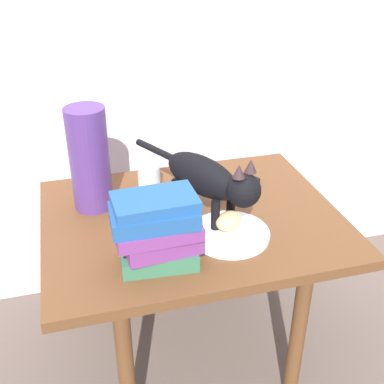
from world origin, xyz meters
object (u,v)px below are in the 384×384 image
at_px(side_table, 192,235).
at_px(cat, 209,179).
at_px(bread_roll, 229,221).
at_px(book_stack, 157,231).
at_px(plate, 230,234).
at_px(green_vase, 89,159).
at_px(tv_remote, 239,186).
at_px(candle_jar, 149,179).

bearing_deg(side_table, cat, -40.93).
bearing_deg(bread_roll, book_stack, -159.99).
relative_size(side_table, plate, 3.91).
relative_size(cat, green_vase, 1.42).
height_order(side_table, bread_roll, bread_roll).
distance_m(bread_roll, cat, 0.12).
height_order(side_table, book_stack, book_stack).
relative_size(book_stack, tv_remote, 1.44).
distance_m(bread_roll, tv_remote, 0.25).
distance_m(side_table, book_stack, 0.28).
bearing_deg(tv_remote, cat, -161.94).
xyz_separation_m(side_table, bread_roll, (0.07, -0.11, 0.10)).
distance_m(plate, candle_jar, 0.35).
distance_m(bread_roll, book_stack, 0.23).
xyz_separation_m(plate, book_stack, (-0.21, -0.06, 0.09)).
bearing_deg(side_table, green_vase, 153.29).
bearing_deg(book_stack, side_table, 53.47).
bearing_deg(tv_remote, book_stack, -164.61).
relative_size(bread_roll, cat, 0.18).
bearing_deg(candle_jar, side_table, -64.21).
relative_size(cat, book_stack, 2.01).
xyz_separation_m(plate, tv_remote, (0.11, 0.24, 0.00)).
height_order(side_table, tv_remote, tv_remote).
bearing_deg(plate, bread_roll, 84.97).
bearing_deg(plate, book_stack, -163.50).
height_order(bread_roll, green_vase, green_vase).
bearing_deg(book_stack, plate, 16.50).
distance_m(book_stack, tv_remote, 0.45).
xyz_separation_m(book_stack, tv_remote, (0.32, 0.30, -0.08)).
xyz_separation_m(green_vase, tv_remote, (0.45, -0.02, -0.14)).
height_order(book_stack, tv_remote, book_stack).
xyz_separation_m(bread_roll, book_stack, (-0.21, -0.08, 0.06)).
bearing_deg(green_vase, candle_jar, 15.90).
bearing_deg(tv_remote, side_table, -175.74).
xyz_separation_m(side_table, tv_remote, (0.19, 0.12, 0.08)).
distance_m(green_vase, candle_jar, 0.22).
xyz_separation_m(cat, green_vase, (-0.30, 0.17, 0.02)).
xyz_separation_m(cat, candle_jar, (-0.13, 0.22, -0.09)).
distance_m(book_stack, candle_jar, 0.38).
distance_m(cat, candle_jar, 0.27).
distance_m(plate, green_vase, 0.45).
distance_m(cat, green_vase, 0.35).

